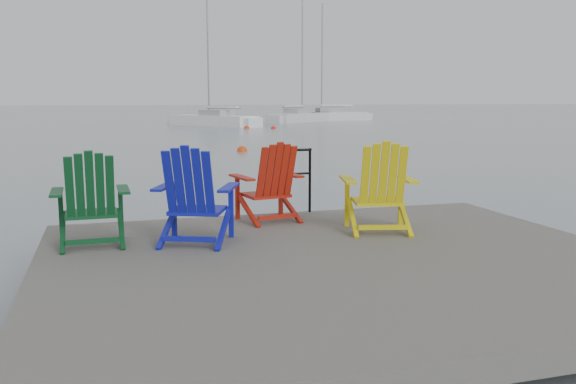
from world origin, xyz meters
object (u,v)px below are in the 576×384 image
object	(u,v)px
chair_red	(270,182)
chair_yellow	(380,187)
buoy_c	(247,128)
chair_green	(91,199)
handrail	(295,174)
buoy_a	(242,151)
sailboat_mid	(300,118)
sailboat_near	(213,121)
chair_blue	(194,195)
sailboat_far	(326,117)
buoy_d	(273,129)

from	to	relation	value
chair_red	chair_yellow	size ratio (longest dim) A/B	0.94
buoy_c	chair_green	bearing A→B (deg)	-105.41
chair_red	handrail	bearing A→B (deg)	34.54
chair_red	buoy_c	distance (m)	35.62
chair_red	buoy_a	xyz separation A→B (m)	(3.22, 16.36, -1.01)
buoy_c	chair_red	bearing A→B (deg)	-102.33
chair_yellow	sailboat_mid	world-z (taller)	sailboat_mid
handrail	sailboat_near	world-z (taller)	sailboat_near
chair_blue	sailboat_mid	xyz separation A→B (m)	(15.97, 46.14, -0.68)
chair_green	chair_red	world-z (taller)	chair_green
handrail	sailboat_far	size ratio (longest dim) A/B	0.08
sailboat_near	sailboat_mid	xyz separation A→B (m)	(8.84, 5.65, 0.00)
buoy_c	buoy_d	world-z (taller)	buoy_c
buoy_d	sailboat_near	bearing A→B (deg)	120.83
chair_yellow	sailboat_far	world-z (taller)	sailboat_far
chair_green	sailboat_near	size ratio (longest dim) A/B	0.09
chair_blue	sailboat_near	bearing A→B (deg)	102.65
sailboat_far	buoy_d	xyz separation A→B (m)	(-9.05, -13.95, -0.36)
chair_green	buoy_c	bearing A→B (deg)	73.30
chair_yellow	sailboat_far	distance (m)	51.89
handrail	buoy_c	xyz separation A→B (m)	(7.11, 34.30, -1.04)
chair_green	chair_blue	size ratio (longest dim) A/B	0.96
sailboat_far	buoy_d	bearing A→B (deg)	147.19
buoy_c	buoy_d	xyz separation A→B (m)	(1.74, -0.81, 0.00)
chair_yellow	chair_red	bearing A→B (deg)	151.77
chair_green	buoy_d	bearing A→B (deg)	70.34
buoy_c	buoy_d	distance (m)	1.92
sailboat_far	buoy_c	xyz separation A→B (m)	(-10.79, -13.14, -0.36)
sailboat_far	buoy_a	distance (m)	35.02
chair_yellow	buoy_d	world-z (taller)	chair_yellow
sailboat_mid	buoy_a	xyz separation A→B (m)	(-11.65, -28.82, -0.36)
chair_green	chair_red	distance (m)	2.31
handrail	sailboat_mid	distance (m)	46.96
chair_blue	sailboat_far	size ratio (longest dim) A/B	0.10
chair_blue	buoy_d	world-z (taller)	chair_blue
chair_yellow	buoy_d	size ratio (longest dim) A/B	3.02
sailboat_far	buoy_c	size ratio (longest dim) A/B	28.75
chair_red	sailboat_near	bearing A→B (deg)	71.28
sailboat_mid	buoy_c	world-z (taller)	sailboat_mid
sailboat_mid	buoy_d	world-z (taller)	sailboat_mid
sailboat_near	buoy_c	size ratio (longest dim) A/B	29.05
chair_blue	buoy_a	bearing A→B (deg)	98.61
buoy_a	buoy_d	bearing A→B (deg)	70.83
handrail	buoy_a	size ratio (longest dim) A/B	2.18
handrail	buoy_c	size ratio (longest dim) A/B	2.31
sailboat_mid	buoy_d	distance (m)	12.51
buoy_d	sailboat_far	bearing A→B (deg)	57.03
chair_yellow	sailboat_far	size ratio (longest dim) A/B	0.10
chair_red	buoy_a	size ratio (longest dim) A/B	2.46
chair_red	chair_green	bearing A→B (deg)	-171.31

